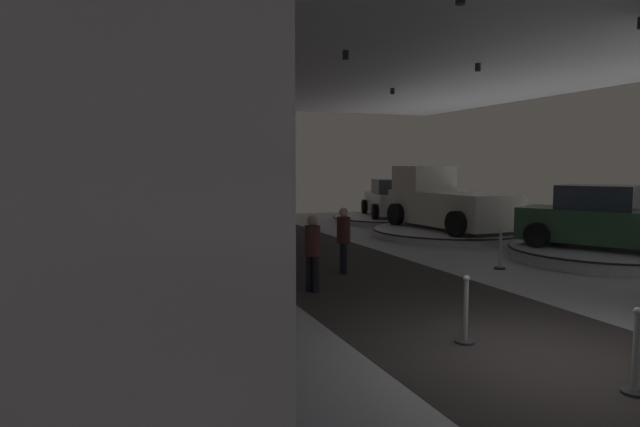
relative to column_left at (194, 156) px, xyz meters
name	(u,v)px	position (x,y,z in m)	size (l,w,h in m)	color
ground	(544,361)	(4.00, -4.06, -2.77)	(24.00, 44.00, 0.06)	#B2B2B7
column_left	(194,156)	(0.00, 0.00, 0.00)	(1.10, 1.10, 5.50)	#ADADB2
brand_sign_pylon	(71,278)	(-1.47, -7.87, -0.47)	(1.36, 0.86, 4.43)	slate
display_platform_deep_right	(391,218)	(10.75, 12.41, -2.61)	(5.37, 5.37, 0.25)	silver
display_car_deep_right	(391,200)	(10.74, 12.38, -1.74)	(3.14, 4.54, 1.71)	silver
display_platform_mid_right	(602,254)	(11.08, 1.18, -2.56)	(4.88, 4.88, 0.35)	#B7B7BC
display_car_mid_right	(602,220)	(11.07, 1.21, -1.64)	(3.65, 4.55, 1.71)	#2D5638
display_car_near_left	(0,344)	(-2.33, -4.03, -1.76)	(4.44, 3.95, 1.71)	navy
display_platform_deep_left	(66,231)	(-2.95, 12.63, -2.62)	(5.68, 5.68, 0.22)	#B7B7BC
pickup_truck_deep_left	(73,204)	(-2.67, 12.48, -1.59)	(5.67, 4.44, 2.30)	maroon
display_platform_far_left	(81,251)	(-2.21, 7.18, -2.61)	(5.87, 5.87, 0.24)	#B7B7BC
display_car_far_left	(78,221)	(-2.24, 7.17, -1.74)	(4.55, 3.21, 1.71)	silver
display_platform_far_right	(450,232)	(10.24, 7.02, -2.60)	(5.68, 5.68, 0.27)	silver
pickup_truck_far_right	(445,203)	(10.22, 7.34, -1.54)	(2.81, 5.38, 2.30)	silver
visitor_walking_near	(312,248)	(2.45, 0.66, -1.84)	(0.32, 0.32, 1.59)	black
visitor_walking_far	(344,236)	(3.79, 2.14, -1.84)	(0.32, 0.32, 1.59)	black
stanchion_a	(635,362)	(4.11, -5.30, -2.38)	(0.28, 0.28, 1.01)	#333338
stanchion_b	(500,254)	(7.70, 1.25, -2.38)	(0.28, 0.28, 1.01)	#333338
stanchion_c	(465,318)	(3.40, -3.14, -2.38)	(0.28, 0.28, 1.01)	#333338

